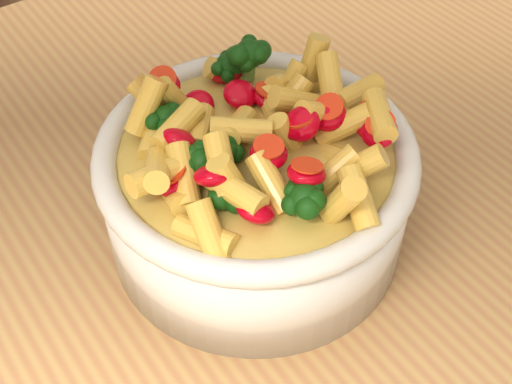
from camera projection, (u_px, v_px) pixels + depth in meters
table at (116, 321)px, 0.66m from camera, size 1.20×0.80×0.90m
serving_bowl at (256, 191)px, 0.56m from camera, size 0.25×0.25×0.11m
pasta_salad at (256, 128)px, 0.51m from camera, size 0.19×0.19×0.04m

